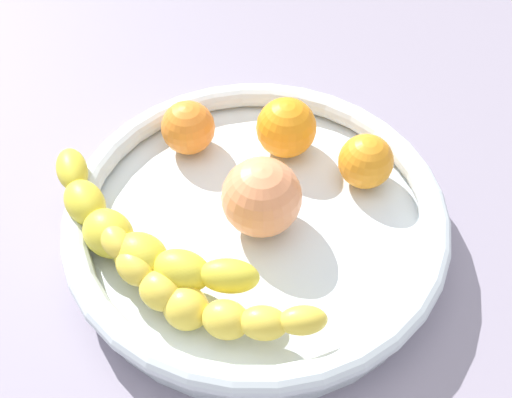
% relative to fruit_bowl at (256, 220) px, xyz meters
% --- Properties ---
extents(kitchen_counter, '(1.20, 1.20, 0.03)m').
position_rel_fruit_bowl_xyz_m(kitchen_counter, '(0.00, 0.00, -0.04)').
color(kitchen_counter, gray).
rests_on(kitchen_counter, ground).
extents(fruit_bowl, '(0.35, 0.35, 0.05)m').
position_rel_fruit_bowl_xyz_m(fruit_bowl, '(0.00, 0.00, 0.00)').
color(fruit_bowl, silver).
rests_on(fruit_bowl, kitchen_counter).
extents(banana_draped_left, '(0.21, 0.06, 0.04)m').
position_rel_fruit_bowl_xyz_m(banana_draped_left, '(0.00, -0.11, 0.02)').
color(banana_draped_left, yellow).
rests_on(banana_draped_left, fruit_bowl).
extents(banana_draped_right, '(0.24, 0.09, 0.04)m').
position_rel_fruit_bowl_xyz_m(banana_draped_right, '(-0.07, -0.08, 0.03)').
color(banana_draped_right, yellow).
rests_on(banana_draped_right, fruit_bowl).
extents(orange_front, '(0.05, 0.05, 0.05)m').
position_rel_fruit_bowl_xyz_m(orange_front, '(0.07, 0.09, 0.03)').
color(orange_front, orange).
rests_on(orange_front, fruit_bowl).
extents(orange_mid_left, '(0.05, 0.05, 0.05)m').
position_rel_fruit_bowl_xyz_m(orange_mid_left, '(-0.10, 0.05, 0.03)').
color(orange_mid_left, orange).
rests_on(orange_mid_left, fruit_bowl).
extents(orange_mid_right, '(0.06, 0.06, 0.06)m').
position_rel_fruit_bowl_xyz_m(orange_mid_right, '(-0.02, 0.09, 0.03)').
color(orange_mid_right, orange).
rests_on(orange_mid_right, fruit_bowl).
extents(peach_blush, '(0.07, 0.07, 0.07)m').
position_rel_fruit_bowl_xyz_m(peach_blush, '(0.01, -0.00, 0.04)').
color(peach_blush, '#F9945F').
rests_on(peach_blush, fruit_bowl).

